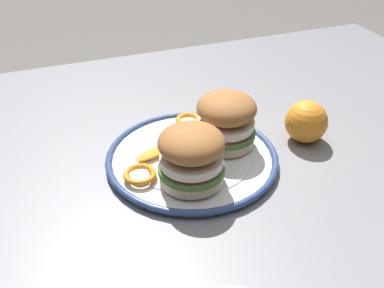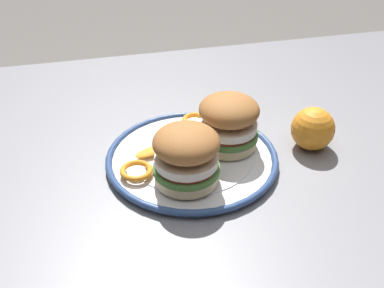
{
  "view_description": "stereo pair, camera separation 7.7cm",
  "coord_description": "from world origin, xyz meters",
  "views": [
    {
      "loc": [
        -0.28,
        -0.63,
        1.22
      ],
      "look_at": [
        -0.04,
        0.01,
        0.77
      ],
      "focal_mm": 42.8,
      "sensor_mm": 36.0,
      "label": 1
    },
    {
      "loc": [
        -0.21,
        -0.65,
        1.22
      ],
      "look_at": [
        -0.04,
        0.01,
        0.77
      ],
      "focal_mm": 42.8,
      "sensor_mm": 36.0,
      "label": 2
    }
  ],
  "objects": [
    {
      "name": "orange_peel_strip_short",
      "position": [
        -0.04,
        0.06,
        0.75
      ],
      "size": [
        0.07,
        0.07,
        0.01
      ],
      "color": "orange",
      "rests_on": "dinner_plate"
    },
    {
      "name": "sandwich_half_right",
      "position": [
        -0.07,
        -0.06,
        0.8
      ],
      "size": [
        0.15,
        0.15,
        0.1
      ],
      "color": "beige",
      "rests_on": "dinner_plate"
    },
    {
      "name": "dinner_plate",
      "position": [
        -0.04,
        0.01,
        0.74
      ],
      "size": [
        0.31,
        0.31,
        0.02
      ],
      "color": "white",
      "rests_on": "dining_table"
    },
    {
      "name": "whole_orange",
      "position": [
        0.19,
        0.0,
        0.77
      ],
      "size": [
        0.08,
        0.08,
        0.08
      ],
      "primitive_type": "sphere",
      "color": "orange",
      "rests_on": "dining_table"
    },
    {
      "name": "sandwich_half_left",
      "position": [
        0.03,
        0.02,
        0.8
      ],
      "size": [
        0.15,
        0.15,
        0.1
      ],
      "color": "beige",
      "rests_on": "dinner_plate"
    },
    {
      "name": "orange_peel_small_curl",
      "position": [
        -0.01,
        0.11,
        0.75
      ],
      "size": [
        0.07,
        0.07,
        0.01
      ],
      "color": "orange",
      "rests_on": "dinner_plate"
    },
    {
      "name": "dining_table",
      "position": [
        0.0,
        0.0,
        0.65
      ],
      "size": [
        1.43,
        1.06,
        0.73
      ],
      "color": "gray",
      "rests_on": "ground"
    },
    {
      "name": "orange_peel_curled",
      "position": [
        -0.15,
        -0.03,
        0.75
      ],
      "size": [
        0.07,
        0.07,
        0.01
      ],
      "color": "orange",
      "rests_on": "dinner_plate"
    },
    {
      "name": "orange_peel_strip_long",
      "position": [
        -0.11,
        0.03,
        0.75
      ],
      "size": [
        0.08,
        0.05,
        0.01
      ],
      "color": "orange",
      "rests_on": "dinner_plate"
    }
  ]
}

